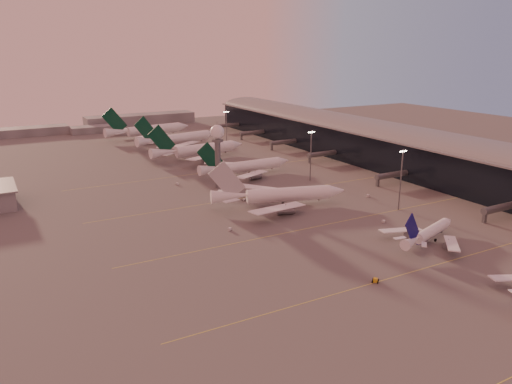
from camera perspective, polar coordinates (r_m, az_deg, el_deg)
ground at (r=137.83m, az=15.56°, el=-11.78°), size 700.00×700.00×0.00m
taxiway_markings at (r=194.47m, az=10.47°, el=-3.05°), size 180.00×185.25×0.02m
terminal at (r=281.50m, az=15.98°, el=4.80°), size 57.00×362.00×23.04m
radar_tower at (r=228.96m, az=-4.42°, el=5.52°), size 6.40×6.40×31.10m
mast_b at (r=206.22m, az=16.24°, el=1.66°), size 3.60×0.56×25.00m
mast_c at (r=243.96m, az=6.28°, el=4.41°), size 3.60×0.56×25.00m
mast_d at (r=319.56m, az=-3.39°, el=7.29°), size 3.60×0.56×25.00m
distant_horizon at (r=424.03m, az=-16.45°, el=7.53°), size 165.00×37.50×9.00m
narrowbody_mid at (r=178.03m, az=19.16°, el=-4.59°), size 34.32×26.96×13.85m
widebody_white at (r=206.01m, az=2.74°, el=-0.66°), size 56.06×44.29×20.27m
greentail_a at (r=256.24m, az=-1.14°, el=2.71°), size 52.89×42.72×19.21m
greentail_b at (r=296.68m, az=-6.52°, el=4.59°), size 61.34×49.35×22.29m
greentail_c at (r=334.95m, az=-8.82°, el=5.84°), size 60.94×48.73×22.39m
greentail_d at (r=371.21m, az=-12.14°, el=6.72°), size 65.71×52.75×23.93m
gsv_tug_mid at (r=145.49m, az=13.49°, el=-9.80°), size 4.42×4.57×1.14m
gsv_truck_b at (r=193.18m, az=14.47°, el=-3.10°), size 5.40×2.23×2.14m
gsv_truck_c at (r=179.39m, az=-2.93°, el=-4.07°), size 5.87×4.49×2.26m
gsv_catering_b at (r=224.07m, az=12.76°, el=0.01°), size 5.83×3.34×4.51m
gsv_tug_far at (r=213.45m, az=-1.38°, el=-0.89°), size 3.67×3.46×0.91m
gsv_truck_d at (r=241.01m, az=-9.07°, el=1.08°), size 3.46×5.83×2.22m
gsv_tug_hangar at (r=277.45m, az=2.05°, el=3.14°), size 3.49×2.27×0.95m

